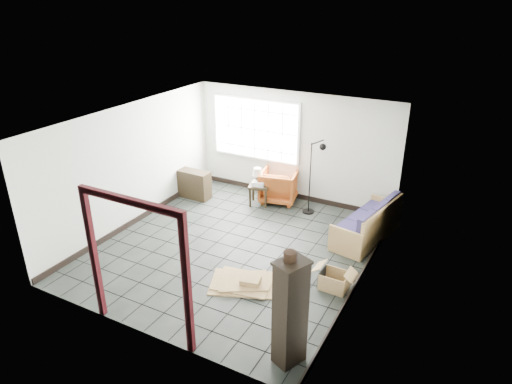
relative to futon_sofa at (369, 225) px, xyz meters
The scene contains 15 objects.
ground 2.75m from the futon_sofa, 143.96° to the right, with size 5.50×5.50×0.00m, color black.
room_shell 3.04m from the futon_sofa, 144.45° to the right, with size 5.02×5.52×2.61m.
window_panel 3.63m from the futon_sofa, 161.15° to the left, with size 2.32×0.08×1.52m.
doorway_trim 4.96m from the futon_sofa, 117.14° to the right, with size 1.80×0.08×2.20m.
futon_sofa is the anchor object (origin of this frame).
armchair 2.54m from the futon_sofa, 161.75° to the left, with size 0.83×0.78×0.86m, color #914615.
side_table 2.77m from the futon_sofa, behind, with size 0.57×0.57×0.51m.
table_lamp 2.89m from the futon_sofa, behind, with size 0.28×0.28×0.38m.
projector 2.75m from the futon_sofa, behind, with size 0.31×0.27×0.10m.
floor_lamp 1.64m from the futon_sofa, 159.72° to the left, with size 0.52×0.33×1.78m.
console_shelf 4.36m from the futon_sofa, behind, with size 0.89×0.36×0.68m.
tall_shelf 3.87m from the futon_sofa, 90.85° to the right, with size 0.48×0.53×1.60m.
pot 4.06m from the futon_sofa, 91.44° to the right, with size 0.18×0.18×0.12m.
open_box 1.97m from the futon_sofa, 91.67° to the right, with size 0.75×0.39×0.42m.
cardboard_pile 2.99m from the futon_sofa, 119.52° to the right, with size 1.33×1.15×0.16m.
Camera 1 is at (4.01, -6.69, 4.69)m, focal length 32.00 mm.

